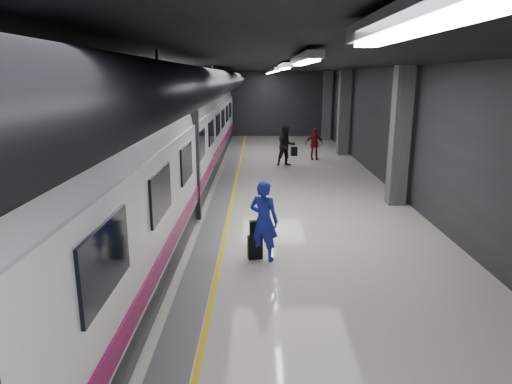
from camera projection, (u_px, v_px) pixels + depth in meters
ground at (260, 222)px, 13.41m from camera, size 40.00×40.00×0.00m
platform_hall at (250, 98)px, 13.47m from camera, size 10.02×40.02×4.51m
train at (146, 152)px, 12.91m from camera, size 3.05×38.00×4.05m
traveler_main at (264, 221)px, 10.43m from camera, size 0.82×0.70×1.89m
suitcase_main at (255, 247)px, 10.66m from camera, size 0.37×0.28×0.55m
shoulder_bag at (256, 228)px, 10.56m from camera, size 0.30×0.20×0.37m
traveler_far_a at (286, 146)px, 21.65m from camera, size 1.10×0.96×1.91m
traveler_far_b at (314, 144)px, 23.27m from camera, size 0.98×0.48×1.62m
suitcase_far at (294, 151)px, 24.56m from camera, size 0.36×0.26×0.49m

